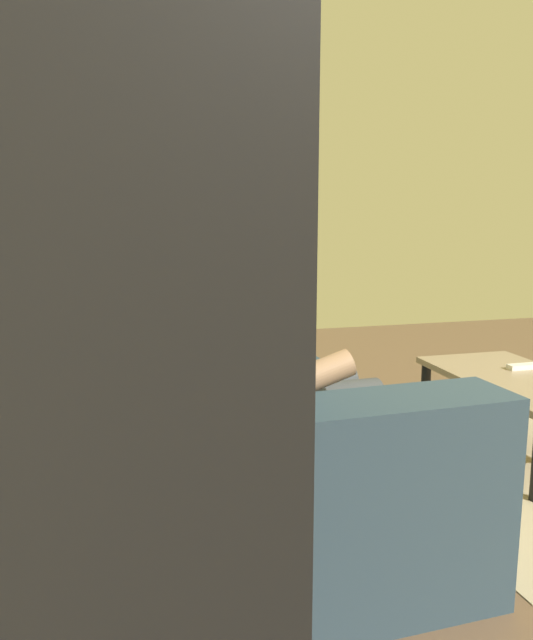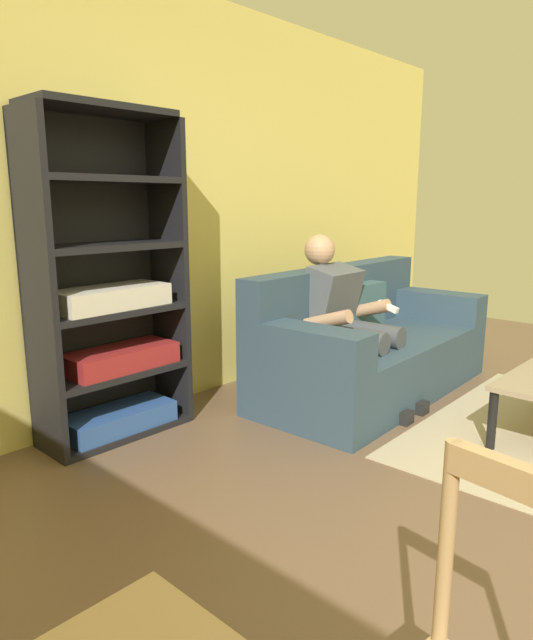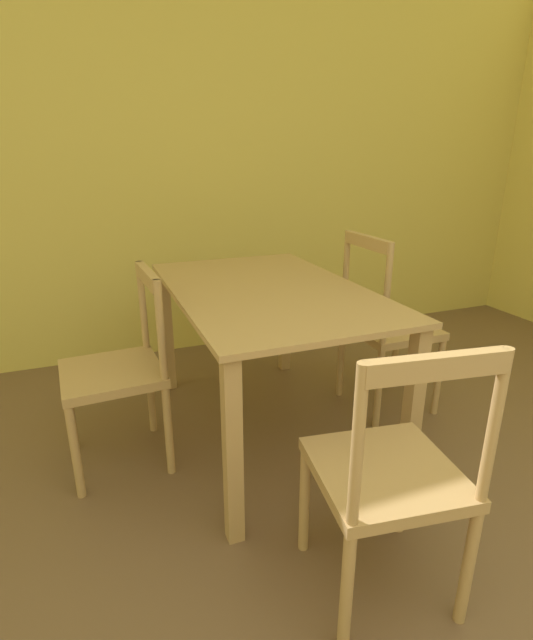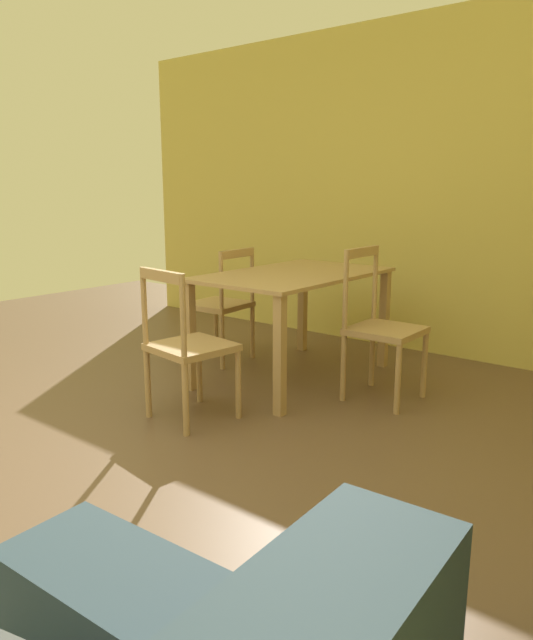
{
  "view_description": "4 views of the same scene",
  "coord_description": "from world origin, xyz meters",
  "views": [
    {
      "loc": [
        -1.01,
        2.4,
        1.15
      ],
      "look_at": [
        1.35,
        1.78,
        0.71
      ],
      "focal_mm": 35.53,
      "sensor_mm": 36.0,
      "label": 1
    },
    {
      "loc": [
        -2.01,
        -0.29,
        1.35
      ],
      "look_at": [
        -0.45,
        1.17,
        0.9
      ],
      "focal_mm": 31.47,
      "sensor_mm": 36.0,
      "label": 2
    },
    {
      "loc": [
        -0.25,
        -0.8,
        1.35
      ],
      "look_at": [
        -2.24,
        -0.03,
        0.6
      ],
      "focal_mm": 26.5,
      "sensor_mm": 36.0,
      "label": 3
    },
    {
      "loc": [
        1.1,
        2.4,
        1.34
      ],
      "look_at": [
        -0.45,
        1.17,
        0.9
      ],
      "focal_mm": 33.44,
      "sensor_mm": 36.0,
      "label": 4
    }
  ],
  "objects": [
    {
      "name": "dining_chair_by_doorway",
      "position": [
        -2.25,
        -0.73,
        0.45
      ],
      "size": [
        0.44,
        0.44,
        0.89
      ],
      "color": "tan",
      "rests_on": "ground_plane"
    },
    {
      "name": "dining_chair_facing_couch",
      "position": [
        -1.21,
        -0.04,
        0.44
      ],
      "size": [
        0.47,
        0.47,
        0.9
      ],
      "color": "tan",
      "rests_on": "ground_plane"
    },
    {
      "name": "wall_side",
      "position": [
        -3.55,
        0.0,
        1.33
      ],
      "size": [
        0.12,
        5.51,
        2.67
      ],
      "primitive_type": "cube",
      "color": "#D2BE5D",
      "rests_on": "ground_plane"
    },
    {
      "name": "dining_table",
      "position": [
        -2.24,
        -0.03,
        0.65
      ],
      "size": [
        1.4,
        0.86,
        0.76
      ],
      "color": "tan",
      "rests_on": "ground_plane"
    },
    {
      "name": "dining_chair_near_wall",
      "position": [
        -2.24,
        0.67,
        0.47
      ],
      "size": [
        0.42,
        0.42,
        0.97
      ],
      "color": "tan",
      "rests_on": "ground_plane"
    }
  ]
}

